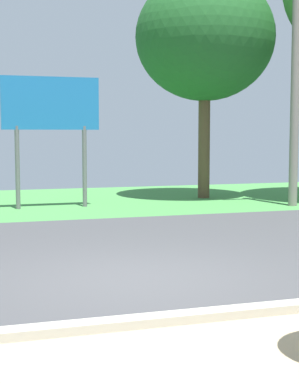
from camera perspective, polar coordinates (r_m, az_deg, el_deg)
The scene contains 4 objects.
ground_plane at distance 11.33m, azimuth -5.25°, elevation -4.96°, with size 40.00×22.00×0.20m.
utility_pole at distance 17.39m, azimuth 13.50°, elevation 11.40°, with size 1.80×0.24×7.32m.
roadside_billboard at distance 16.57m, azimuth -9.21°, elevation 7.32°, with size 2.60×0.12×3.50m.
tree_right_mid at distance 19.23m, azimuth 5.20°, elevation 14.16°, with size 4.25×4.25×6.86m.
Camera 1 is at (-2.39, -7.93, 2.00)m, focal length 57.08 mm.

